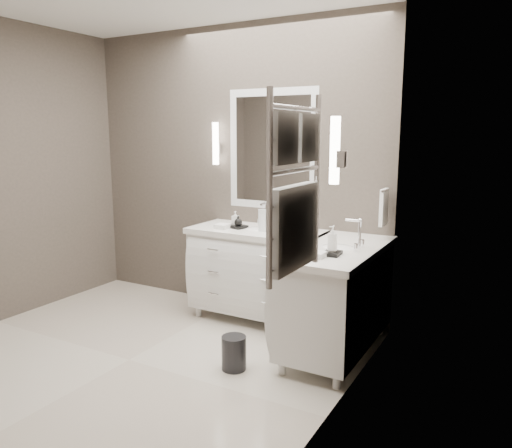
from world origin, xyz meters
The scene contains 18 objects.
floor centered at (0.00, 0.00, -0.01)m, with size 3.20×3.00×0.01m, color beige.
wall_back centered at (0.00, 1.50, 1.35)m, with size 3.20×0.01×2.70m, color #48403A.
wall_right centered at (1.60, 0.00, 1.35)m, with size 0.01×3.00×2.70m, color #48403A.
vanity_back centered at (0.45, 1.23, 0.49)m, with size 1.24×0.59×0.97m.
vanity_right centered at (1.33, 0.90, 0.49)m, with size 0.59×1.24×0.97m.
mirror_back centered at (0.45, 1.49, 1.55)m, with size 0.90×0.02×1.10m.
mirror_right centered at (1.59, 0.80, 1.55)m, with size 0.02×0.90×1.10m.
sconce_back centered at (-0.13, 1.43, 1.59)m, with size 0.06×0.06×0.40m.
sconce_right centered at (1.53, 0.22, 1.59)m, with size 0.06×0.06×0.40m.
towel_bar_corner centered at (1.54, 1.36, 1.12)m, with size 0.03×0.22×0.30m.
towel_ladder centered at (1.55, -0.40, 1.39)m, with size 0.06×0.58×0.90m.
waste_bin centered at (0.78, 0.27, 0.13)m, with size 0.18×0.18×0.25m, color black.
amenity_tray_back centered at (0.25, 1.19, 0.86)m, with size 0.17×0.13×0.03m, color black.
amenity_tray_right centered at (1.37, 0.64, 0.86)m, with size 0.12×0.16×0.02m, color black.
water_bottle centered at (0.52, 1.16, 0.95)m, with size 0.07×0.07×0.19m, color silver.
soap_bottle_a centered at (0.22, 1.21, 0.94)m, with size 0.05×0.06×0.12m, color white.
soap_bottle_b centered at (0.28, 1.16, 0.92)m, with size 0.07×0.07×0.09m, color black.
soap_bottle_c centered at (1.37, 0.64, 0.97)m, with size 0.07×0.07×0.19m, color white.
Camera 1 is at (2.57, -2.62, 1.71)m, focal length 35.00 mm.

